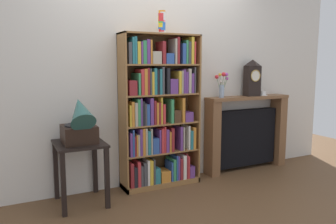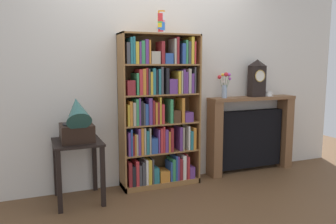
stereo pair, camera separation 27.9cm
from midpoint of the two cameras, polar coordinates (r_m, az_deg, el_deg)
ground_plane at (r=3.89m, az=-2.42°, el=-13.08°), size 7.98×6.40×0.02m
wall_back at (r=4.00m, az=-2.24°, el=6.76°), size 4.98×0.08×2.60m
bookshelf at (r=3.79m, az=-3.69°, el=-0.71°), size 0.91×0.28×1.73m
cup_stack at (r=3.76m, az=-3.25°, el=15.05°), size 0.08×0.08×0.24m
side_table_left at (r=3.51m, az=-17.00°, el=-7.47°), size 0.47×0.53×0.63m
gramophone at (r=3.38m, az=-17.10°, el=-1.81°), size 0.32×0.48×0.52m
fireplace_mantel at (r=4.55m, az=11.42°, el=-3.59°), size 1.21×0.23×0.98m
mantel_clock at (r=4.48m, az=12.43°, el=5.70°), size 0.20×0.13×0.47m
flower_vase at (r=4.20m, az=7.28°, el=4.64°), size 0.14×0.14×0.32m
teacup_with_saucer at (r=4.62m, az=14.18°, el=3.09°), size 0.14×0.13×0.06m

